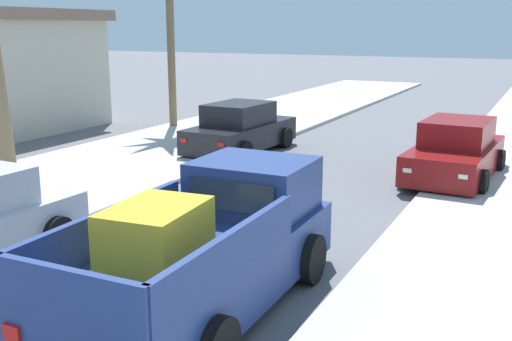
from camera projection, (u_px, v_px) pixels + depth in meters
sidewalk_left at (75, 176)px, 15.53m from camera, size 5.32×60.00×0.12m
curb_left at (114, 182)px, 14.99m from camera, size 0.16×60.00×0.10m
curb_right at (470, 232)px, 11.35m from camera, size 0.16×60.00×0.10m
pickup_truck at (208, 251)px, 8.26m from camera, size 2.28×5.24×1.80m
car_right_near at (240, 129)px, 18.68m from camera, size 2.20×4.33×1.54m
car_right_mid at (455, 152)px, 15.29m from camera, size 2.20×4.33×1.54m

